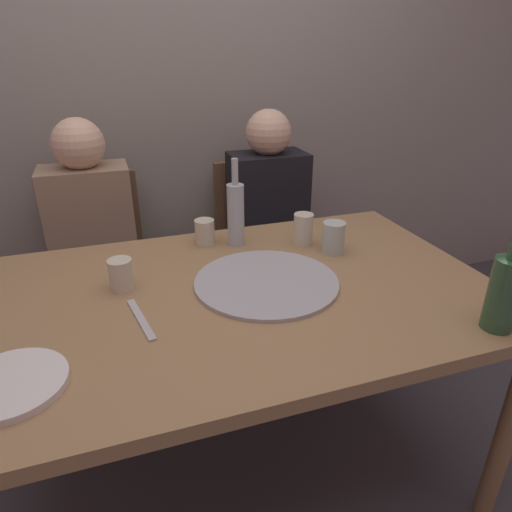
% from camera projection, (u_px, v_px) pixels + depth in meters
% --- Properties ---
extents(ground_plane, '(8.00, 8.00, 0.00)m').
position_uv_depth(ground_plane, '(240.00, 467.00, 1.69)').
color(ground_plane, '#424247').
extents(back_wall, '(6.00, 0.10, 2.60)m').
position_uv_depth(back_wall, '(164.00, 75.00, 2.14)').
color(back_wall, gray).
rests_on(back_wall, ground_plane).
extents(dining_table, '(1.57, 0.98, 0.76)m').
position_uv_depth(dining_table, '(237.00, 311.00, 1.40)').
color(dining_table, '#99754C').
rests_on(dining_table, ground_plane).
extents(pizza_tray, '(0.45, 0.45, 0.01)m').
position_uv_depth(pizza_tray, '(266.00, 282.00, 1.40)').
color(pizza_tray, '#ADADB2').
rests_on(pizza_tray, dining_table).
extents(wine_bottle, '(0.06, 0.06, 0.32)m').
position_uv_depth(wine_bottle, '(236.00, 213.00, 1.63)').
color(wine_bottle, '#B2BCC1').
rests_on(wine_bottle, dining_table).
extents(beer_bottle, '(0.08, 0.08, 0.28)m').
position_uv_depth(beer_bottle, '(504.00, 292.00, 1.14)').
color(beer_bottle, '#2D5133').
rests_on(beer_bottle, dining_table).
extents(tumbler_near, '(0.07, 0.07, 0.09)m').
position_uv_depth(tumbler_near, '(205.00, 232.00, 1.66)').
color(tumbler_near, beige).
rests_on(tumbler_near, dining_table).
extents(tumbler_far, '(0.07, 0.07, 0.12)m').
position_uv_depth(tumbler_far, '(303.00, 229.00, 1.66)').
color(tumbler_far, beige).
rests_on(tumbler_far, dining_table).
extents(wine_glass, '(0.08, 0.08, 0.11)m').
position_uv_depth(wine_glass, '(333.00, 238.00, 1.59)').
color(wine_glass, '#B7C6BC').
rests_on(wine_glass, dining_table).
extents(short_glass, '(0.07, 0.07, 0.10)m').
position_uv_depth(short_glass, '(121.00, 274.00, 1.35)').
color(short_glass, beige).
rests_on(short_glass, dining_table).
extents(plate_stack, '(0.24, 0.24, 0.02)m').
position_uv_depth(plate_stack, '(11.00, 384.00, 0.97)').
color(plate_stack, white).
rests_on(plate_stack, dining_table).
extents(table_knife, '(0.06, 0.22, 0.01)m').
position_uv_depth(table_knife, '(141.00, 319.00, 1.21)').
color(table_knife, '#B7B7BC').
rests_on(table_knife, dining_table).
extents(chair_left, '(0.44, 0.44, 0.90)m').
position_uv_depth(chair_left, '(98.00, 261.00, 2.11)').
color(chair_left, brown).
rests_on(chair_left, ground_plane).
extents(chair_right, '(0.44, 0.44, 0.90)m').
position_uv_depth(chair_right, '(263.00, 239.00, 2.35)').
color(chair_right, brown).
rests_on(chair_right, ground_plane).
extents(guest_in_sweater, '(0.36, 0.56, 1.17)m').
position_uv_depth(guest_in_sweater, '(94.00, 248.00, 1.93)').
color(guest_in_sweater, '#937A60').
rests_on(guest_in_sweater, ground_plane).
extents(guest_in_beanie, '(0.36, 0.56, 1.17)m').
position_uv_depth(guest_in_beanie, '(274.00, 226.00, 2.17)').
color(guest_in_beanie, black).
rests_on(guest_in_beanie, ground_plane).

